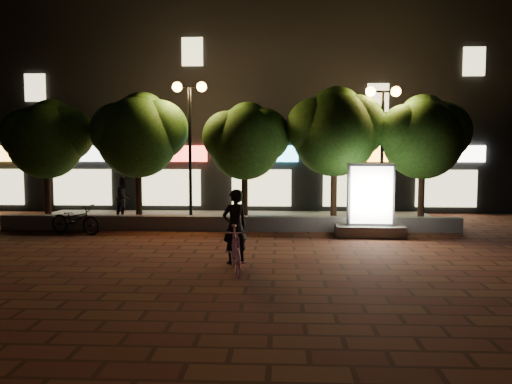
# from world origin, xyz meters

# --- Properties ---
(ground) EXTENTS (80.00, 80.00, 0.00)m
(ground) POSITION_xyz_m (0.00, 0.00, 0.00)
(ground) COLOR #592F1C
(ground) RESTS_ON ground
(retaining_wall) EXTENTS (16.00, 0.45, 0.50)m
(retaining_wall) POSITION_xyz_m (0.00, 4.00, 0.25)
(retaining_wall) COLOR slate
(retaining_wall) RESTS_ON ground
(sidewalk) EXTENTS (16.00, 5.00, 0.08)m
(sidewalk) POSITION_xyz_m (0.00, 6.50, 0.04)
(sidewalk) COLOR slate
(sidewalk) RESTS_ON ground
(building_block) EXTENTS (28.00, 8.12, 11.30)m
(building_block) POSITION_xyz_m (-0.01, 12.99, 5.00)
(building_block) COLOR black
(building_block) RESTS_ON ground
(tree_far_left) EXTENTS (3.36, 2.80, 4.63)m
(tree_far_left) POSITION_xyz_m (-6.95, 5.46, 3.29)
(tree_far_left) COLOR #311E13
(tree_far_left) RESTS_ON sidewalk
(tree_left) EXTENTS (3.60, 3.00, 4.89)m
(tree_left) POSITION_xyz_m (-3.45, 5.46, 3.44)
(tree_left) COLOR #311E13
(tree_left) RESTS_ON sidewalk
(tree_mid) EXTENTS (3.24, 2.70, 4.50)m
(tree_mid) POSITION_xyz_m (0.55, 5.46, 3.22)
(tree_mid) COLOR #311E13
(tree_mid) RESTS_ON sidewalk
(tree_right) EXTENTS (3.72, 3.10, 5.07)m
(tree_right) POSITION_xyz_m (3.86, 5.46, 3.57)
(tree_right) COLOR #311E13
(tree_right) RESTS_ON sidewalk
(tree_far_right) EXTENTS (3.48, 2.90, 4.76)m
(tree_far_right) POSITION_xyz_m (7.05, 5.46, 3.37)
(tree_far_right) COLOR #311E13
(tree_far_right) RESTS_ON sidewalk
(street_lamp_left) EXTENTS (1.26, 0.36, 5.18)m
(street_lamp_left) POSITION_xyz_m (-1.50, 5.20, 4.03)
(street_lamp_left) COLOR black
(street_lamp_left) RESTS_ON sidewalk
(street_lamp_right) EXTENTS (1.26, 0.36, 4.98)m
(street_lamp_right) POSITION_xyz_m (5.50, 5.20, 3.89)
(street_lamp_right) COLOR black
(street_lamp_right) RESTS_ON sidewalk
(ad_kiosk) EXTENTS (2.23, 1.16, 2.38)m
(ad_kiosk) POSITION_xyz_m (4.74, 3.01, 0.96)
(ad_kiosk) COLOR slate
(ad_kiosk) RESTS_ON ground
(scooter_pink) EXTENTS (0.83, 1.87, 1.09)m
(scooter_pink) POSITION_xyz_m (0.79, -2.12, 0.54)
(scooter_pink) COLOR #C87BA9
(scooter_pink) RESTS_ON ground
(rider) EXTENTS (0.81, 0.74, 1.87)m
(rider) POSITION_xyz_m (0.69, -1.13, 0.93)
(rider) COLOR black
(rider) RESTS_ON ground
(scooter_parked) EXTENTS (2.01, 1.18, 1.00)m
(scooter_parked) POSITION_xyz_m (-5.00, 3.00, 0.50)
(scooter_parked) COLOR black
(scooter_parked) RESTS_ON ground
(pedestrian) EXTENTS (0.84, 0.96, 1.67)m
(pedestrian) POSITION_xyz_m (-4.28, 6.15, 0.91)
(pedestrian) COLOR black
(pedestrian) RESTS_ON sidewalk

